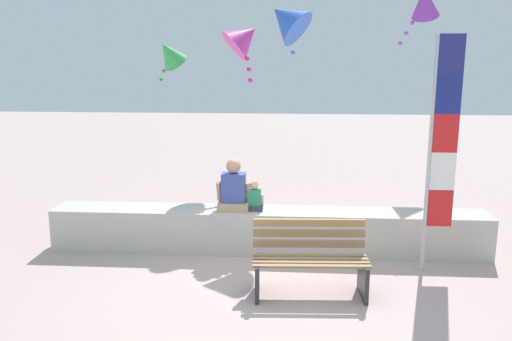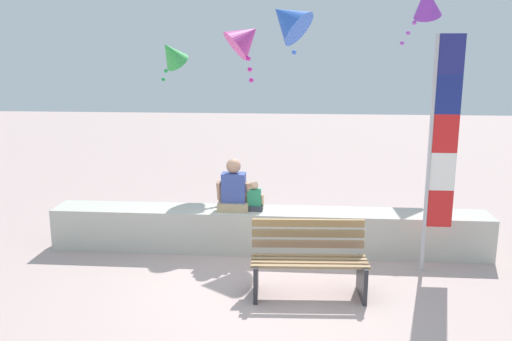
{
  "view_description": "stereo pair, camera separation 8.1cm",
  "coord_description": "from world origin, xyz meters",
  "px_view_note": "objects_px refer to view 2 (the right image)",
  "views": [
    {
      "loc": [
        0.36,
        -6.22,
        2.91
      ],
      "look_at": [
        -0.18,
        1.39,
        1.23
      ],
      "focal_mm": 37.51,
      "sensor_mm": 36.0,
      "label": 1
    },
    {
      "loc": [
        0.44,
        -6.22,
        2.91
      ],
      "look_at": [
        -0.18,
        1.39,
        1.23
      ],
      "focal_mm": 37.51,
      "sensor_mm": 36.0,
      "label": 2
    }
  ],
  "objects_px": {
    "person_adult": "(234,190)",
    "kite_magenta": "(246,38)",
    "flag_banner": "(439,143)",
    "kite_blue": "(287,19)",
    "park_bench": "(309,262)",
    "kite_purple": "(427,2)",
    "person_child": "(254,199)",
    "kite_green": "(171,54)"
  },
  "relations": [
    {
      "from": "park_bench",
      "to": "person_adult",
      "type": "distance_m",
      "value": 1.87
    },
    {
      "from": "kite_green",
      "to": "kite_purple",
      "type": "relative_size",
      "value": 0.84
    },
    {
      "from": "kite_magenta",
      "to": "kite_purple",
      "type": "bearing_deg",
      "value": 11.07
    },
    {
      "from": "person_child",
      "to": "kite_blue",
      "type": "bearing_deg",
      "value": 75.31
    },
    {
      "from": "kite_blue",
      "to": "kite_magenta",
      "type": "relative_size",
      "value": 0.91
    },
    {
      "from": "park_bench",
      "to": "kite_green",
      "type": "height_order",
      "value": "kite_green"
    },
    {
      "from": "kite_purple",
      "to": "flag_banner",
      "type": "bearing_deg",
      "value": -97.55
    },
    {
      "from": "person_adult",
      "to": "flag_banner",
      "type": "xyz_separation_m",
      "value": [
        2.76,
        -0.62,
        0.84
      ]
    },
    {
      "from": "kite_magenta",
      "to": "kite_green",
      "type": "bearing_deg",
      "value": 138.46
    },
    {
      "from": "flag_banner",
      "to": "kite_magenta",
      "type": "bearing_deg",
      "value": 136.95
    },
    {
      "from": "person_adult",
      "to": "person_child",
      "type": "height_order",
      "value": "person_adult"
    },
    {
      "from": "kite_green",
      "to": "kite_blue",
      "type": "relative_size",
      "value": 0.89
    },
    {
      "from": "park_bench",
      "to": "flag_banner",
      "type": "height_order",
      "value": "flag_banner"
    },
    {
      "from": "park_bench",
      "to": "kite_purple",
      "type": "height_order",
      "value": "kite_purple"
    },
    {
      "from": "flag_banner",
      "to": "kite_blue",
      "type": "distance_m",
      "value": 3.44
    },
    {
      "from": "park_bench",
      "to": "kite_purple",
      "type": "bearing_deg",
      "value": 62.55
    },
    {
      "from": "park_bench",
      "to": "flag_banner",
      "type": "relative_size",
      "value": 0.46
    },
    {
      "from": "person_adult",
      "to": "kite_blue",
      "type": "height_order",
      "value": "kite_blue"
    },
    {
      "from": "person_child",
      "to": "flag_banner",
      "type": "distance_m",
      "value": 2.71
    },
    {
      "from": "park_bench",
      "to": "kite_green",
      "type": "relative_size",
      "value": 1.53
    },
    {
      "from": "flag_banner",
      "to": "kite_green",
      "type": "distance_m",
      "value": 6.16
    },
    {
      "from": "kite_blue",
      "to": "kite_magenta",
      "type": "xyz_separation_m",
      "value": [
        -0.73,
        0.39,
        -0.29
      ]
    },
    {
      "from": "park_bench",
      "to": "person_child",
      "type": "distance_m",
      "value": 1.68
    },
    {
      "from": "person_child",
      "to": "kite_magenta",
      "type": "xyz_separation_m",
      "value": [
        -0.32,
        1.98,
        2.37
      ]
    },
    {
      "from": "person_child",
      "to": "flag_banner",
      "type": "xyz_separation_m",
      "value": [
        2.46,
        -0.62,
        0.97
      ]
    },
    {
      "from": "kite_blue",
      "to": "kite_green",
      "type": "bearing_deg",
      "value": 142.08
    },
    {
      "from": "person_child",
      "to": "person_adult",
      "type": "bearing_deg",
      "value": -179.92
    },
    {
      "from": "person_adult",
      "to": "kite_green",
      "type": "xyz_separation_m",
      "value": [
        -1.71,
        3.48,
        1.97
      ]
    },
    {
      "from": "flag_banner",
      "to": "kite_green",
      "type": "xyz_separation_m",
      "value": [
        -4.47,
        4.09,
        1.13
      ]
    },
    {
      "from": "person_adult",
      "to": "kite_magenta",
      "type": "xyz_separation_m",
      "value": [
        -0.01,
        1.98,
        2.24
      ]
    },
    {
      "from": "kite_magenta",
      "to": "kite_purple",
      "type": "distance_m",
      "value": 3.32
    },
    {
      "from": "kite_magenta",
      "to": "kite_purple",
      "type": "height_order",
      "value": "kite_purple"
    },
    {
      "from": "person_child",
      "to": "flag_banner",
      "type": "relative_size",
      "value": 0.14
    },
    {
      "from": "park_bench",
      "to": "kite_blue",
      "type": "bearing_deg",
      "value": 97.08
    },
    {
      "from": "person_child",
      "to": "kite_purple",
      "type": "bearing_deg",
      "value": 42.05
    },
    {
      "from": "kite_green",
      "to": "kite_blue",
      "type": "height_order",
      "value": "kite_blue"
    },
    {
      "from": "kite_green",
      "to": "person_child",
      "type": "bearing_deg",
      "value": -59.96
    },
    {
      "from": "park_bench",
      "to": "kite_blue",
      "type": "xyz_separation_m",
      "value": [
        -0.37,
        3.02,
        3.05
      ]
    },
    {
      "from": "park_bench",
      "to": "kite_purple",
      "type": "xyz_separation_m",
      "value": [
        2.09,
        4.03,
        3.4
      ]
    },
    {
      "from": "person_adult",
      "to": "person_child",
      "type": "xyz_separation_m",
      "value": [
        0.3,
        0.0,
        -0.13
      ]
    },
    {
      "from": "flag_banner",
      "to": "kite_green",
      "type": "height_order",
      "value": "kite_green"
    },
    {
      "from": "park_bench",
      "to": "kite_magenta",
      "type": "distance_m",
      "value": 4.52
    }
  ]
}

